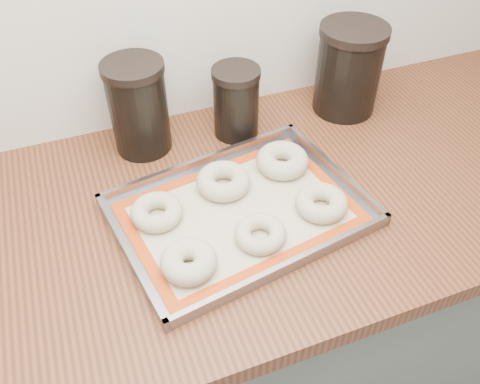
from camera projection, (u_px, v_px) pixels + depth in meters
name	position (u px, v px, depth m)	size (l,w,h in m)	color
cabinet	(286.00, 310.00, 1.37)	(3.00, 0.65, 0.86)	#5B6559
countertop	(300.00, 189.00, 1.06)	(3.06, 0.68, 0.04)	brown
baking_tray	(240.00, 212.00, 0.97)	(0.51, 0.40, 0.03)	gray
baking_mat	(240.00, 213.00, 0.98)	(0.46, 0.35, 0.00)	#C6B793
bagel_front_left	(189.00, 262.00, 0.86)	(0.10, 0.10, 0.04)	beige
bagel_front_mid	(260.00, 234.00, 0.92)	(0.09, 0.09, 0.03)	beige
bagel_front_right	(322.00, 203.00, 0.97)	(0.10, 0.10, 0.04)	beige
bagel_back_left	(157.00, 212.00, 0.95)	(0.10, 0.10, 0.03)	beige
bagel_back_mid	(223.00, 181.00, 1.01)	(0.11, 0.11, 0.04)	beige
bagel_back_right	(282.00, 160.00, 1.06)	(0.11, 0.11, 0.04)	beige
canister_left	(138.00, 107.00, 1.06)	(0.13, 0.13, 0.20)	black
canister_mid	(236.00, 102.00, 1.11)	(0.11, 0.11, 0.16)	black
canister_right	(349.00, 69.00, 1.17)	(0.15, 0.15, 0.21)	black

